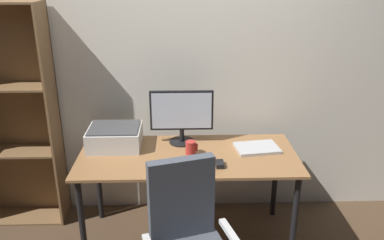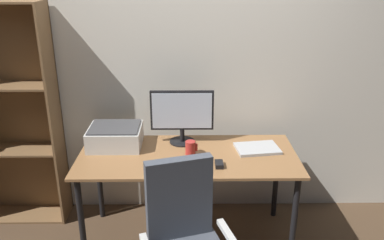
{
  "view_description": "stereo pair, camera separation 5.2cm",
  "coord_description": "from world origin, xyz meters",
  "px_view_note": "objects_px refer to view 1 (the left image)",
  "views": [
    {
      "loc": [
        -0.05,
        -2.66,
        2.04
      ],
      "look_at": [
        0.03,
        0.03,
        1.0
      ],
      "focal_mm": 37.3,
      "sensor_mm": 36.0,
      "label": 1
    },
    {
      "loc": [
        -0.0,
        -2.67,
        2.04
      ],
      "look_at": [
        0.03,
        0.03,
        1.0
      ],
      "focal_mm": 37.3,
      "sensor_mm": 36.0,
      "label": 2
    }
  ],
  "objects_px": {
    "coffee_mug": "(191,148)",
    "bookshelf": "(5,120)",
    "printer": "(115,137)",
    "keyboard": "(184,166)",
    "mouse": "(220,164)",
    "laptop": "(257,148)",
    "desk": "(188,164)",
    "monitor": "(182,114)"
  },
  "relations": [
    {
      "from": "monitor",
      "to": "laptop",
      "type": "relative_size",
      "value": 1.52
    },
    {
      "from": "desk",
      "to": "laptop",
      "type": "height_order",
      "value": "laptop"
    },
    {
      "from": "printer",
      "to": "bookshelf",
      "type": "bearing_deg",
      "value": 167.38
    },
    {
      "from": "mouse",
      "to": "bookshelf",
      "type": "distance_m",
      "value": 1.77
    },
    {
      "from": "printer",
      "to": "coffee_mug",
      "type": "bearing_deg",
      "value": -15.3
    },
    {
      "from": "desk",
      "to": "mouse",
      "type": "distance_m",
      "value": 0.31
    },
    {
      "from": "printer",
      "to": "keyboard",
      "type": "bearing_deg",
      "value": -34.82
    },
    {
      "from": "desk",
      "to": "printer",
      "type": "bearing_deg",
      "value": 163.66
    },
    {
      "from": "desk",
      "to": "laptop",
      "type": "distance_m",
      "value": 0.54
    },
    {
      "from": "keyboard",
      "to": "printer",
      "type": "height_order",
      "value": "printer"
    },
    {
      "from": "mouse",
      "to": "desk",
      "type": "bearing_deg",
      "value": 138.09
    },
    {
      "from": "laptop",
      "to": "bookshelf",
      "type": "bearing_deg",
      "value": 163.75
    },
    {
      "from": "keyboard",
      "to": "coffee_mug",
      "type": "bearing_deg",
      "value": 75.9
    },
    {
      "from": "keyboard",
      "to": "printer",
      "type": "relative_size",
      "value": 0.72
    },
    {
      "from": "desk",
      "to": "laptop",
      "type": "xyz_separation_m",
      "value": [
        0.53,
        0.08,
        0.09
      ]
    },
    {
      "from": "bookshelf",
      "to": "mouse",
      "type": "bearing_deg",
      "value": -18.34
    },
    {
      "from": "mouse",
      "to": "printer",
      "type": "distance_m",
      "value": 0.86
    },
    {
      "from": "coffee_mug",
      "to": "printer",
      "type": "bearing_deg",
      "value": 164.7
    },
    {
      "from": "monitor",
      "to": "coffee_mug",
      "type": "bearing_deg",
      "value": -73.67
    },
    {
      "from": "printer",
      "to": "bookshelf",
      "type": "height_order",
      "value": "bookshelf"
    },
    {
      "from": "mouse",
      "to": "printer",
      "type": "height_order",
      "value": "printer"
    },
    {
      "from": "desk",
      "to": "printer",
      "type": "xyz_separation_m",
      "value": [
        -0.56,
        0.16,
        0.16
      ]
    },
    {
      "from": "laptop",
      "to": "keyboard",
      "type": "bearing_deg",
      "value": -161.4
    },
    {
      "from": "mouse",
      "to": "bookshelf",
      "type": "height_order",
      "value": "bookshelf"
    },
    {
      "from": "desk",
      "to": "monitor",
      "type": "distance_m",
      "value": 0.39
    },
    {
      "from": "coffee_mug",
      "to": "printer",
      "type": "relative_size",
      "value": 0.26
    },
    {
      "from": "bookshelf",
      "to": "laptop",
      "type": "bearing_deg",
      "value": -8.29
    },
    {
      "from": "monitor",
      "to": "bookshelf",
      "type": "bearing_deg",
      "value": 174.2
    },
    {
      "from": "keyboard",
      "to": "desk",
      "type": "bearing_deg",
      "value": 80.99
    },
    {
      "from": "keyboard",
      "to": "coffee_mug",
      "type": "height_order",
      "value": "coffee_mug"
    },
    {
      "from": "desk",
      "to": "monitor",
      "type": "relative_size",
      "value": 3.32
    },
    {
      "from": "monitor",
      "to": "mouse",
      "type": "relative_size",
      "value": 5.08
    },
    {
      "from": "monitor",
      "to": "desk",
      "type": "bearing_deg",
      "value": -78.96
    },
    {
      "from": "coffee_mug",
      "to": "keyboard",
      "type": "bearing_deg",
      "value": -103.77
    },
    {
      "from": "coffee_mug",
      "to": "bookshelf",
      "type": "height_order",
      "value": "bookshelf"
    },
    {
      "from": "monitor",
      "to": "mouse",
      "type": "bearing_deg",
      "value": -57.68
    },
    {
      "from": "mouse",
      "to": "coffee_mug",
      "type": "bearing_deg",
      "value": 134.52
    },
    {
      "from": "laptop",
      "to": "coffee_mug",
      "type": "bearing_deg",
      "value": 179.95
    },
    {
      "from": "printer",
      "to": "bookshelf",
      "type": "distance_m",
      "value": 0.93
    },
    {
      "from": "keyboard",
      "to": "mouse",
      "type": "height_order",
      "value": "mouse"
    },
    {
      "from": "coffee_mug",
      "to": "bookshelf",
      "type": "distance_m",
      "value": 1.53
    },
    {
      "from": "laptop",
      "to": "monitor",
      "type": "bearing_deg",
      "value": 157.72
    }
  ]
}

